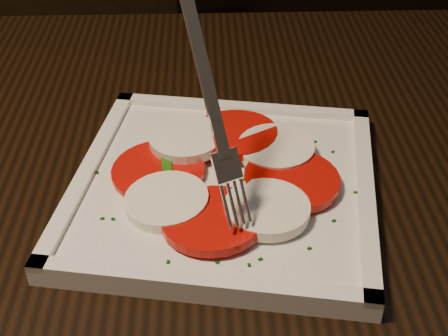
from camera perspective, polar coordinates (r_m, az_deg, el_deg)
table at (r=0.68m, az=-6.42°, el=-7.22°), size 1.20×0.81×0.75m
chair at (r=1.40m, az=-11.38°, el=11.11°), size 0.54×0.54×0.93m
plate at (r=0.58m, az=0.00°, el=-1.77°), size 0.32×0.32×0.01m
caprese_salad at (r=0.57m, az=0.02°, el=-0.50°), size 0.24×0.22×0.02m
fork at (r=0.50m, az=-1.88°, el=6.79°), size 0.08×0.11×0.18m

